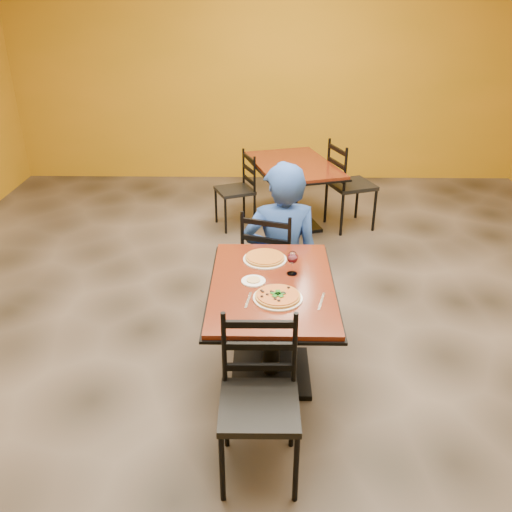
{
  "coord_description": "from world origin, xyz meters",
  "views": [
    {
      "loc": [
        -0.06,
        -3.58,
        2.49
      ],
      "look_at": [
        -0.11,
        -0.3,
        0.85
      ],
      "focal_mm": 37.86,
      "sensor_mm": 36.0,
      "label": 1
    }
  ],
  "objects_px": {
    "chair_main_near": "(259,407)",
    "plate_far": "(265,259)",
    "diner": "(282,240)",
    "chair_main_far": "(273,259)",
    "table_second": "(293,180)",
    "pizza_main": "(278,296)",
    "pizza_far": "(265,257)",
    "wine_glass": "(292,262)",
    "plate_main": "(278,298)",
    "chair_second_left": "(235,191)",
    "chair_second_right": "(351,185)",
    "side_plate": "(253,281)",
    "table_main": "(272,308)"
  },
  "relations": [
    {
      "from": "table_second",
      "to": "chair_main_near",
      "type": "distance_m",
      "value": 3.58
    },
    {
      "from": "plate_main",
      "to": "pizza_main",
      "type": "xyz_separation_m",
      "value": [
        0.0,
        0.0,
        0.02
      ]
    },
    {
      "from": "chair_main_near",
      "to": "plate_far",
      "type": "relative_size",
      "value": 3.06
    },
    {
      "from": "diner",
      "to": "plate_far",
      "type": "bearing_deg",
      "value": 70.13
    },
    {
      "from": "chair_main_far",
      "to": "diner",
      "type": "bearing_deg",
      "value": -168.05
    },
    {
      "from": "pizza_far",
      "to": "wine_glass",
      "type": "xyz_separation_m",
      "value": [
        0.18,
        -0.2,
        0.07
      ]
    },
    {
      "from": "diner",
      "to": "chair_main_near",
      "type": "bearing_deg",
      "value": 78.7
    },
    {
      "from": "pizza_main",
      "to": "wine_glass",
      "type": "relative_size",
      "value": 1.58
    },
    {
      "from": "chair_main_far",
      "to": "table_second",
      "type": "bearing_deg",
      "value": -78.98
    },
    {
      "from": "pizza_main",
      "to": "wine_glass",
      "type": "bearing_deg",
      "value": 72.59
    },
    {
      "from": "wine_glass",
      "to": "pizza_far",
      "type": "bearing_deg",
      "value": 131.97
    },
    {
      "from": "wine_glass",
      "to": "chair_main_far",
      "type": "bearing_deg",
      "value": 98.79
    },
    {
      "from": "chair_main_far",
      "to": "wine_glass",
      "type": "height_order",
      "value": "chair_main_far"
    },
    {
      "from": "chair_main_near",
      "to": "chair_second_left",
      "type": "distance_m",
      "value": 3.58
    },
    {
      "from": "side_plate",
      "to": "wine_glass",
      "type": "height_order",
      "value": "wine_glass"
    },
    {
      "from": "chair_main_far",
      "to": "side_plate",
      "type": "height_order",
      "value": "chair_main_far"
    },
    {
      "from": "diner",
      "to": "plate_far",
      "type": "relative_size",
      "value": 4.22
    },
    {
      "from": "diner",
      "to": "wine_glass",
      "type": "height_order",
      "value": "diner"
    },
    {
      "from": "table_second",
      "to": "chair_second_right",
      "type": "xyz_separation_m",
      "value": [
        0.66,
        0.0,
        -0.06
      ]
    },
    {
      "from": "plate_main",
      "to": "pizza_main",
      "type": "relative_size",
      "value": 1.09
    },
    {
      "from": "chair_main_near",
      "to": "plate_main",
      "type": "distance_m",
      "value": 0.73
    },
    {
      "from": "chair_main_far",
      "to": "chair_second_left",
      "type": "distance_m",
      "value": 1.85
    },
    {
      "from": "plate_far",
      "to": "pizza_far",
      "type": "distance_m",
      "value": 0.02
    },
    {
      "from": "plate_main",
      "to": "plate_far",
      "type": "bearing_deg",
      "value": 98.65
    },
    {
      "from": "pizza_main",
      "to": "pizza_far",
      "type": "relative_size",
      "value": 1.01
    },
    {
      "from": "plate_main",
      "to": "wine_glass",
      "type": "bearing_deg",
      "value": 72.59
    },
    {
      "from": "pizza_main",
      "to": "chair_main_far",
      "type": "bearing_deg",
      "value": 90.81
    },
    {
      "from": "pizza_far",
      "to": "chair_second_right",
      "type": "bearing_deg",
      "value": 67.67
    },
    {
      "from": "table_main",
      "to": "chair_main_near",
      "type": "relative_size",
      "value": 1.3
    },
    {
      "from": "plate_far",
      "to": "wine_glass",
      "type": "relative_size",
      "value": 1.72
    },
    {
      "from": "chair_second_left",
      "to": "pizza_far",
      "type": "distance_m",
      "value": 2.41
    },
    {
      "from": "chair_second_right",
      "to": "plate_far",
      "type": "bearing_deg",
      "value": 137.83
    },
    {
      "from": "chair_second_left",
      "to": "plate_far",
      "type": "bearing_deg",
      "value": -14.29
    },
    {
      "from": "wine_glass",
      "to": "plate_far",
      "type": "bearing_deg",
      "value": 131.97
    },
    {
      "from": "table_second",
      "to": "pizza_main",
      "type": "distance_m",
      "value": 2.91
    },
    {
      "from": "chair_second_left",
      "to": "pizza_main",
      "type": "xyz_separation_m",
      "value": [
        0.42,
        -2.9,
        0.35
      ]
    },
    {
      "from": "chair_main_near",
      "to": "plate_main",
      "type": "bearing_deg",
      "value": 80.32
    },
    {
      "from": "chair_second_right",
      "to": "chair_second_left",
      "type": "bearing_deg",
      "value": 70.17
    },
    {
      "from": "plate_far",
      "to": "pizza_main",
      "type": "bearing_deg",
      "value": -81.35
    },
    {
      "from": "side_plate",
      "to": "wine_glass",
      "type": "xyz_separation_m",
      "value": [
        0.26,
        0.11,
        0.08
      ]
    },
    {
      "from": "chair_main_near",
      "to": "pizza_far",
      "type": "bearing_deg",
      "value": 88.2
    },
    {
      "from": "chair_second_left",
      "to": "diner",
      "type": "bearing_deg",
      "value": -7.71
    },
    {
      "from": "plate_main",
      "to": "plate_far",
      "type": "distance_m",
      "value": 0.54
    },
    {
      "from": "chair_main_far",
      "to": "pizza_far",
      "type": "xyz_separation_m",
      "value": [
        -0.07,
        -0.56,
        0.3
      ]
    },
    {
      "from": "plate_main",
      "to": "chair_main_far",
      "type": "bearing_deg",
      "value": 90.81
    },
    {
      "from": "chair_second_right",
      "to": "pizza_far",
      "type": "relative_size",
      "value": 3.56
    },
    {
      "from": "chair_main_near",
      "to": "pizza_main",
      "type": "xyz_separation_m",
      "value": [
        0.11,
        0.67,
        0.3
      ]
    },
    {
      "from": "chair_main_near",
      "to": "plate_far",
      "type": "xyz_separation_m",
      "value": [
        0.03,
        1.2,
        0.28
      ]
    },
    {
      "from": "plate_far",
      "to": "pizza_far",
      "type": "height_order",
      "value": "pizza_far"
    },
    {
      "from": "pizza_main",
      "to": "plate_far",
      "type": "distance_m",
      "value": 0.54
    }
  ]
}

